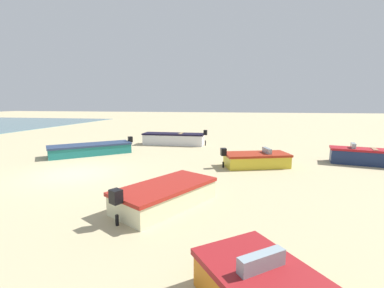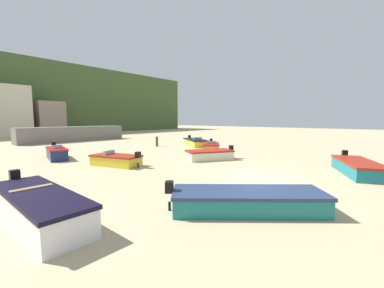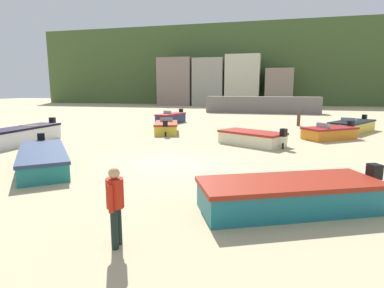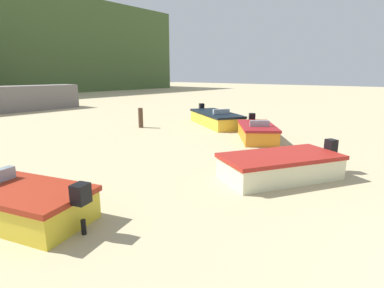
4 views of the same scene
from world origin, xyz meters
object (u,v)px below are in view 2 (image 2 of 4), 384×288
mooring_post_near_water (157,142)px  boat_yellow_0 (116,160)px  boat_cream_3 (210,155)px  boat_yellow_6 (195,142)px  boat_orange_2 (211,147)px  boat_navy_5 (57,153)px  boat_white_1 (39,207)px  boat_teal_7 (247,201)px  boat_teal_4 (358,167)px

mooring_post_near_water → boat_yellow_0: bearing=-144.6°
boat_cream_3 → mooring_post_near_water: 10.66m
boat_yellow_6 → mooring_post_near_water: mooring_post_near_water is taller
mooring_post_near_water → boat_cream_3: bearing=-107.8°
boat_yellow_0 → boat_cream_3: size_ratio=0.96×
boat_orange_2 → boat_navy_5: 13.95m
boat_white_1 → boat_teal_7: boat_white_1 is taller
boat_white_1 → mooring_post_near_water: 20.67m
boat_teal_7 → mooring_post_near_water: bearing=-162.2°
boat_orange_2 → boat_teal_4: boat_teal_4 is taller
boat_navy_5 → boat_teal_7: bearing=103.7°
boat_navy_5 → boat_yellow_6: boat_navy_5 is taller
boat_white_1 → boat_teal_7: bearing=138.3°
boat_yellow_6 → mooring_post_near_water: size_ratio=4.24×
boat_navy_5 → mooring_post_near_water: (11.13, 0.64, 0.11)m
boat_teal_7 → boat_cream_3: bearing=-176.3°
boat_white_1 → boat_navy_5: bearing=-111.7°
boat_yellow_0 → boat_cream_3: boat_cream_3 is taller
boat_orange_2 → boat_yellow_6: size_ratio=0.73×
boat_white_1 → boat_navy_5: (4.91, 12.40, -0.02)m
boat_cream_3 → boat_navy_5: size_ratio=1.02×
mooring_post_near_water → boat_yellow_6: bearing=-40.2°
boat_teal_4 → boat_teal_7: bearing=52.2°
boat_cream_3 → boat_teal_4: bearing=-140.7°
boat_orange_2 → boat_cream_3: (-4.57, -3.19, -0.01)m
boat_teal_7 → boat_yellow_0: bearing=-137.9°
boat_yellow_6 → boat_navy_5: bearing=22.7°
boat_yellow_0 → boat_teal_4: size_ratio=0.78×
boat_yellow_0 → mooring_post_near_water: (9.51, 6.76, 0.19)m
boat_orange_2 → boat_navy_5: size_ratio=0.92×
boat_orange_2 → boat_cream_3: 5.58m
boat_teal_4 → boat_yellow_0: bearing=6.5°
boat_cream_3 → boat_yellow_6: (6.77, 7.18, 0.03)m
boat_yellow_0 → boat_cream_3: 7.10m
boat_yellow_0 → boat_white_1: boat_white_1 is taller
boat_orange_2 → boat_teal_4: 13.15m
boat_yellow_0 → boat_teal_7: (-1.47, -10.78, -0.02)m
boat_yellow_6 → mooring_post_near_water: bearing=-8.5°
boat_orange_2 → mooring_post_near_water: 7.08m
boat_orange_2 → boat_yellow_0: bearing=52.2°
boat_navy_5 → boat_cream_3: bearing=142.8°
boat_navy_5 → boat_teal_7: size_ratio=0.77×
boat_cream_3 → boat_teal_7: 10.69m
boat_cream_3 → boat_white_1: bearing=132.9°
boat_white_1 → boat_orange_2: boat_white_1 is taller
boat_yellow_0 → boat_teal_7: boat_yellow_0 is taller
boat_yellow_0 → boat_teal_7: size_ratio=0.76×
boat_yellow_6 → boat_cream_3: bearing=78.4°
boat_orange_2 → mooring_post_near_water: (-1.31, 6.95, 0.19)m
boat_yellow_6 → mooring_post_near_water: (-3.50, 2.96, 0.17)m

